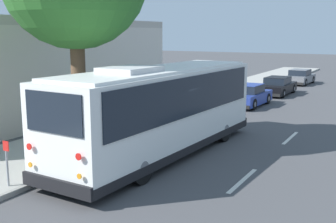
{
  "coord_description": "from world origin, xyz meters",
  "views": [
    {
      "loc": [
        -13.64,
        -7.36,
        4.35
      ],
      "look_at": [
        0.65,
        0.65,
        1.3
      ],
      "focal_mm": 45.0,
      "sensor_mm": 36.0,
      "label": 1
    }
  ],
  "objects_px": {
    "sign_post_near": "(7,163)",
    "sign_post_far": "(48,151)",
    "parked_sedan_blue": "(249,96)",
    "parked_sedan_gray": "(300,77)",
    "shuttle_bus": "(161,107)",
    "parked_sedan_black": "(278,86)"
  },
  "relations": [
    {
      "from": "sign_post_near",
      "to": "parked_sedan_gray",
      "type": "bearing_deg",
      "value": -2.91
    },
    {
      "from": "shuttle_bus",
      "to": "parked_sedan_blue",
      "type": "relative_size",
      "value": 2.5
    },
    {
      "from": "shuttle_bus",
      "to": "sign_post_far",
      "type": "relative_size",
      "value": 8.5
    },
    {
      "from": "shuttle_bus",
      "to": "parked_sedan_black",
      "type": "height_order",
      "value": "shuttle_bus"
    },
    {
      "from": "parked_sedan_blue",
      "to": "parked_sedan_gray",
      "type": "relative_size",
      "value": 0.96
    },
    {
      "from": "parked_sedan_gray",
      "to": "parked_sedan_blue",
      "type": "bearing_deg",
      "value": -178.51
    },
    {
      "from": "shuttle_bus",
      "to": "parked_sedan_gray",
      "type": "bearing_deg",
      "value": 3.42
    },
    {
      "from": "parked_sedan_blue",
      "to": "sign_post_far",
      "type": "relative_size",
      "value": 3.4
    },
    {
      "from": "parked_sedan_gray",
      "to": "sign_post_near",
      "type": "distance_m",
      "value": 29.95
    },
    {
      "from": "sign_post_near",
      "to": "sign_post_far",
      "type": "bearing_deg",
      "value": 0.0
    },
    {
      "from": "parked_sedan_black",
      "to": "parked_sedan_gray",
      "type": "relative_size",
      "value": 1.05
    },
    {
      "from": "parked_sedan_blue",
      "to": "parked_sedan_black",
      "type": "height_order",
      "value": "parked_sedan_blue"
    },
    {
      "from": "sign_post_near",
      "to": "sign_post_far",
      "type": "xyz_separation_m",
      "value": [
        1.53,
        0.0,
        -0.06
      ]
    },
    {
      "from": "shuttle_bus",
      "to": "parked_sedan_black",
      "type": "relative_size",
      "value": 2.28
    },
    {
      "from": "shuttle_bus",
      "to": "sign_post_near",
      "type": "distance_m",
      "value": 5.6
    },
    {
      "from": "parked_sedan_gray",
      "to": "sign_post_far",
      "type": "bearing_deg",
      "value": 179.43
    },
    {
      "from": "sign_post_near",
      "to": "shuttle_bus",
      "type": "bearing_deg",
      "value": -20.7
    },
    {
      "from": "sign_post_far",
      "to": "parked_sedan_black",
      "type": "bearing_deg",
      "value": -4.22
    },
    {
      "from": "shuttle_bus",
      "to": "parked_sedan_blue",
      "type": "xyz_separation_m",
      "value": [
        11.68,
        0.66,
        -1.16
      ]
    },
    {
      "from": "parked_sedan_blue",
      "to": "shuttle_bus",
      "type": "bearing_deg",
      "value": -174.98
    },
    {
      "from": "shuttle_bus",
      "to": "sign_post_far",
      "type": "xyz_separation_m",
      "value": [
        -3.63,
        1.95,
        -1.01
      ]
    },
    {
      "from": "parked_sedan_blue",
      "to": "parked_sedan_black",
      "type": "xyz_separation_m",
      "value": [
        5.66,
        -0.26,
        -0.02
      ]
    }
  ]
}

